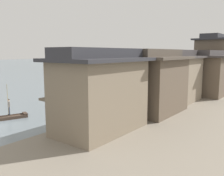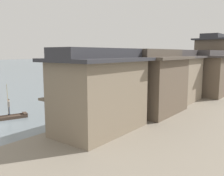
{
  "view_description": "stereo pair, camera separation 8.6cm",
  "coord_description": "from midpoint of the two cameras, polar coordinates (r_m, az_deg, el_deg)",
  "views": [
    {
      "loc": [
        22.06,
        -10.18,
        6.5
      ],
      "look_at": [
        2.56,
        15.14,
        1.8
      ],
      "focal_mm": 38.62,
      "sensor_mm": 36.0,
      "label": 1
    },
    {
      "loc": [
        22.12,
        -10.13,
        6.5
      ],
      "look_at": [
        2.56,
        15.14,
        1.8
      ],
      "focal_mm": 38.62,
      "sensor_mm": 36.0,
      "label": 2
    }
  ],
  "objects": [
    {
      "name": "boat_moored_second",
      "position": [
        72.02,
        17.5,
        2.89
      ],
      "size": [
        5.53,
        3.03,
        0.35
      ],
      "color": "#33281E",
      "rests_on": "ground"
    },
    {
      "name": "boatman_person",
      "position": [
        25.91,
        -23.34,
        -3.67
      ],
      "size": [
        0.52,
        0.38,
        3.04
      ],
      "color": "black",
      "rests_on": "boat_foreground_poled"
    },
    {
      "name": "mooring_post_dock_near",
      "position": [
        19.39,
        -10.7,
        -8.01
      ],
      "size": [
        0.2,
        0.2,
        0.79
      ],
      "primitive_type": "cylinder",
      "color": "#473828",
      "rests_on": "riverbank_right"
    },
    {
      "name": "house_waterfront_far",
      "position": [
        42.91,
        22.6,
        5.72
      ],
      "size": [
        5.66,
        6.07,
        8.74
      ],
      "color": "brown",
      "rests_on": "riverbank_right"
    },
    {
      "name": "house_waterfront_second",
      "position": [
        23.92,
        9.63,
        1.49
      ],
      "size": [
        5.76,
        7.4,
        6.14
      ],
      "color": "brown",
      "rests_on": "riverbank_right"
    },
    {
      "name": "house_waterfront_tall",
      "position": [
        29.95,
        15.14,
        2.69
      ],
      "size": [
        5.27,
        6.74,
        6.14
      ],
      "color": "gray",
      "rests_on": "riverbank_right"
    },
    {
      "name": "house_waterfront_end",
      "position": [
        49.09,
        24.74,
        4.32
      ],
      "size": [
        6.14,
        5.86,
        6.14
      ],
      "color": "gray",
      "rests_on": "riverbank_right"
    },
    {
      "name": "boat_moored_far",
      "position": [
        50.49,
        7.73,
        1.04
      ],
      "size": [
        2.4,
        3.64,
        0.39
      ],
      "color": "#33281E",
      "rests_on": "ground"
    },
    {
      "name": "boat_moored_nearest",
      "position": [
        34.95,
        9.88,
        -1.99
      ],
      "size": [
        1.99,
        4.05,
        0.8
      ],
      "color": "#423328",
      "rests_on": "ground"
    },
    {
      "name": "house_waterfront_narrow",
      "position": [
        36.24,
        20.77,
        3.36
      ],
      "size": [
        7.11,
        7.67,
        6.14
      ],
      "color": "brown",
      "rests_on": "riverbank_right"
    },
    {
      "name": "boat_moored_third",
      "position": [
        29.42,
        2.87,
        -4.09
      ],
      "size": [
        1.56,
        4.38,
        0.48
      ],
      "color": "#33281E",
      "rests_on": "ground"
    },
    {
      "name": "boat_foreground_poled",
      "position": [
        26.05,
        -24.92,
        -6.58
      ],
      "size": [
        2.62,
        5.0,
        0.4
      ],
      "color": "#423328",
      "rests_on": "ground"
    },
    {
      "name": "mooring_post_dock_mid",
      "position": [
        24.27,
        1.39,
        -4.37
      ],
      "size": [
        0.2,
        0.2,
        0.93
      ],
      "primitive_type": "cylinder",
      "color": "#473828",
      "rests_on": "riverbank_right"
    },
    {
      "name": "house_waterfront_nearest",
      "position": [
        17.77,
        -2.89,
        -0.75
      ],
      "size": [
        5.19,
        7.83,
        6.14
      ],
      "color": "#7F705B",
      "rests_on": "riverbank_right"
    }
  ]
}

